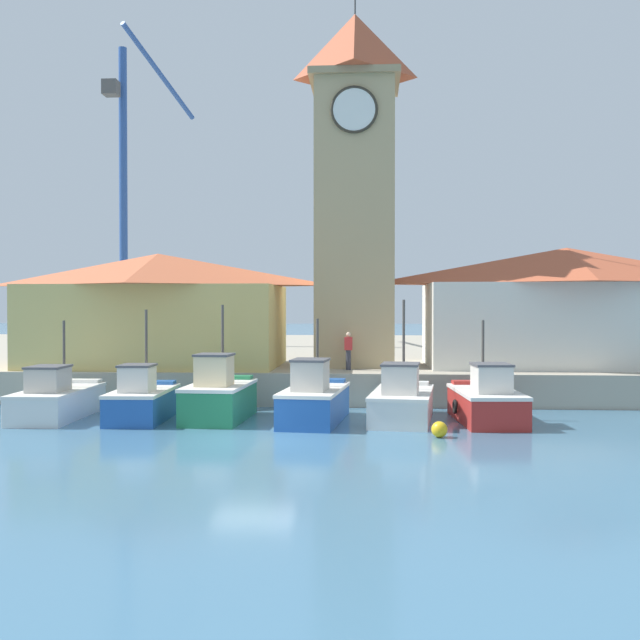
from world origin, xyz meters
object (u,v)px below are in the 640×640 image
Objects in this scene: clock_tower at (355,182)px; warehouse_left at (158,309)px; warehouse_right at (567,306)px; port_crane_near at (126,224)px; fishing_boat_left_outer at (142,400)px; fishing_boat_mid_left at (314,400)px; fishing_boat_mid_right at (486,402)px; fishing_boat_far_left at (57,399)px; fishing_boat_center at (402,401)px; mooring_buoy at (439,429)px; fishing_boat_left_inner at (219,397)px; dock_worker_near_tower at (348,350)px.

clock_tower is 1.54× the size of warehouse_left.
warehouse_right is 31.14m from port_crane_near.
fishing_boat_left_outer is 6.20m from fishing_boat_mid_left.
fishing_boat_mid_right is 15.72m from warehouse_left.
fishing_boat_mid_right is at bearing 0.10° from fishing_boat_far_left.
fishing_boat_left_outer is at bearing -177.23° from fishing_boat_center.
fishing_boat_mid_left reaches higher than mooring_buoy.
fishing_boat_left_inner is 0.37× the size of warehouse_left.
clock_tower is 23.39m from port_crane_near.
fishing_boat_center is (9.31, 0.45, -0.00)m from fishing_boat_left_outer.
fishing_boat_center reaches higher than fishing_boat_mid_right.
warehouse_right is at bearing 58.94° from mooring_buoy.
fishing_boat_center is at bearing 2.37° from fishing_boat_left_inner.
port_crane_near is (-16.21, 16.86, 0.08)m from clock_tower.
warehouse_left is 18.63m from warehouse_right.
clock_tower is 0.79× the size of port_crane_near.
fishing_boat_left_outer is at bearing -70.60° from port_crane_near.
dock_worker_near_tower is at bearing 26.76° from fishing_boat_far_left.
fishing_boat_far_left reaches higher than mooring_buoy.
warehouse_right is at bearing 58.99° from fishing_boat_mid_right.
fishing_boat_left_outer is 8.08m from warehouse_left.
fishing_boat_mid_right is at bearing -121.01° from warehouse_right.
warehouse_right is at bearing 29.74° from fishing_boat_left_inner.
fishing_boat_mid_right is (12.27, 0.33, 0.02)m from fishing_boat_left_outer.
fishing_boat_center is 31.65m from port_crane_near.
warehouse_right is (18.59, 1.15, 0.13)m from warehouse_left.
fishing_boat_far_left is 1.03× the size of fishing_boat_mid_left.
fishing_boat_left_inner is 6.57m from fishing_boat_center.
fishing_boat_left_outer is at bearing -176.26° from fishing_boat_left_inner.
clock_tower is at bearing 46.70° from fishing_boat_left_outer.
fishing_boat_mid_left is (6.20, -0.05, 0.07)m from fishing_boat_left_outer.
dock_worker_near_tower is at bearing 109.86° from mooring_buoy.
port_crane_near is (-8.73, 24.80, 9.13)m from fishing_boat_left_outer.
warehouse_right is (17.12, 8.39, 3.40)m from fishing_boat_left_outer.
fishing_boat_left_outer is at bearing -153.89° from warehouse_right.
mooring_buoy is at bearing -55.47° from port_crane_near.
clock_tower reaches higher than fishing_boat_far_left.
fishing_boat_center is at bearing -76.25° from clock_tower.
fishing_boat_mid_right is at bearing -2.27° from fishing_boat_center.
fishing_boat_mid_right reaches higher than mooring_buoy.
port_crane_near is at bearing 147.59° from warehouse_right.
warehouse_left is (-13.75, 6.90, 3.25)m from fishing_boat_mid_right.
fishing_boat_mid_right is 0.27× the size of clock_tower.
warehouse_right is 0.58× the size of port_crane_near.
warehouse_right is 13.72m from mooring_buoy.
fishing_boat_mid_right is at bearing 0.93° from fishing_boat_left_inner.
warehouse_left is at bearing 120.88° from fishing_boat_left_inner.
fishing_boat_left_inner is at bearing -121.39° from clock_tower.
warehouse_left is (-1.47, 7.24, 3.27)m from fishing_boat_left_outer.
fishing_boat_mid_left is at bearing -170.94° from fishing_boat_center.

